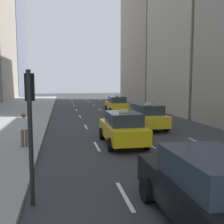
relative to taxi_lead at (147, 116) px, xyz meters
The scene contains 8 objects.
sidewalk_left 13.96m from the taxi_lead, 142.14° to the left, with size 8.00×66.00×0.15m, color gray.
lane_markings 4.84m from the taxi_lead, 107.10° to the left, with size 5.72×56.00×0.01m.
taxi_lead is the anchor object (origin of this frame).
taxi_second 10.42m from the taxi_lead, 90.00° to the left, with size 2.02×4.40×1.87m.
taxi_third 5.08m from the taxi_lead, 123.46° to the right, with size 2.02×4.40×1.87m.
sedan_black_near 12.72m from the taxi_lead, 102.72° to the right, with size 2.02×4.55×1.76m.
pedestrian_far_walking 8.93m from the taxi_lead, 150.15° to the right, with size 0.36×0.22×1.65m.
traffic_light_pole 12.52m from the taxi_lead, 122.91° to the right, with size 0.24×0.42×3.60m.
Camera 1 is at (-1.94, 0.95, 3.28)m, focal length 42.00 mm.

